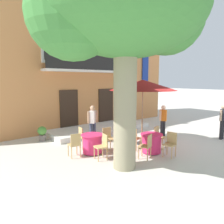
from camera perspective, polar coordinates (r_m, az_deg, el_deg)
name	(u,v)px	position (r m, az deg, el deg)	size (l,w,h in m)	color
ground_plane	(163,144)	(10.04, 13.28, -8.23)	(120.00, 120.00, 0.00)	beige
building_facade	(71,66)	(14.61, -10.76, 11.81)	(13.00, 5.09, 7.50)	#CC844C
entrance_step_platform	(99,129)	(12.28, -3.34, -4.38)	(5.85, 2.18, 0.25)	silver
plane_tree	(123,10)	(7.04, 2.85, 25.28)	(5.30, 4.65, 6.58)	gray
cafe_table_near_tree	(151,143)	(8.71, 10.33, -8.02)	(0.86, 0.86, 0.76)	#E52D66
cafe_chair_near_tree_0	(159,136)	(9.35, 12.17, -6.07)	(0.47, 0.47, 0.91)	tan
cafe_chair_near_tree_1	(134,137)	(8.93, 5.73, -6.61)	(0.49, 0.49, 0.91)	tan
cafe_chair_near_tree_2	(147,145)	(7.97, 9.13, -8.52)	(0.52, 0.52, 0.91)	tan
cafe_chair_near_tree_3	(171,143)	(8.42, 15.12, -7.78)	(0.47, 0.47, 0.91)	tan
cafe_table_middle	(92,144)	(8.54, -5.19, -8.26)	(0.86, 0.86, 0.76)	#E52D66
cafe_chair_middle_0	(102,145)	(7.87, -2.53, -8.63)	(0.47, 0.47, 0.91)	tan
cafe_chair_middle_1	(108,137)	(8.91, -1.07, -6.60)	(0.45, 0.45, 0.91)	tan
cafe_chair_middle_2	(83,136)	(9.14, -7.59, -6.29)	(0.46, 0.46, 0.91)	tan
cafe_chair_middle_3	(75,144)	(8.14, -9.75, -8.17)	(0.45, 0.45, 0.91)	tan
cafe_umbrella	(143,85)	(9.46, 8.10, 6.96)	(2.90, 2.90, 2.85)	#997A56
ground_planter_left	(42,133)	(10.74, -17.87, -5.21)	(0.42, 0.42, 0.69)	slate
pedestrian_near_entrance	(223,120)	(11.68, 27.07, -1.79)	(0.53, 0.28, 1.69)	#232328
pedestrian_mid_plaza	(93,122)	(9.82, -5.10, -2.59)	(0.53, 0.39, 1.71)	#384260
pedestrian_by_tree	(163,119)	(11.23, 13.26, -1.78)	(0.53, 0.40, 1.59)	#232328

